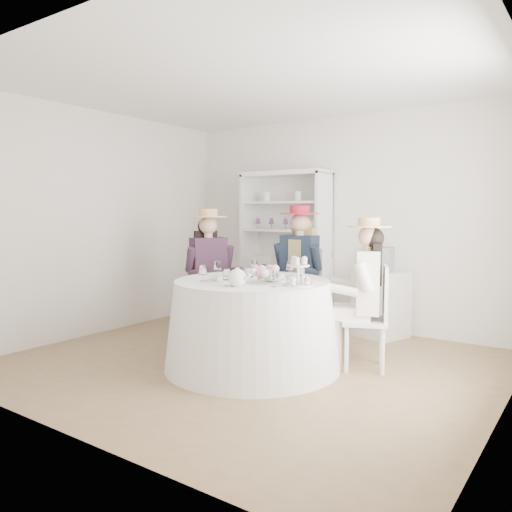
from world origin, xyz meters
The scene contains 23 objects.
ground centered at (0.00, 0.00, 0.00)m, with size 4.50×4.50×0.00m, color brown.
ceiling centered at (0.00, 0.00, 2.70)m, with size 4.50×4.50×0.00m, color white.
wall_back centered at (0.00, 2.00, 1.35)m, with size 4.50×4.50×0.00m, color silver.
wall_front centered at (0.00, -2.00, 1.35)m, with size 4.50×4.50×0.00m, color silver.
wall_left centered at (-2.25, 0.00, 1.35)m, with size 4.50×4.50×0.00m, color silver.
wall_right centered at (2.25, 0.00, 1.35)m, with size 4.50×4.50×0.00m, color silver.
tea_table centered at (0.10, -0.10, 0.42)m, with size 1.66×1.66×0.84m.
hutch centered at (-0.68, 1.77, 0.72)m, with size 1.24×0.56×2.02m.
side_table centered at (0.66, 1.75, 0.39)m, with size 0.50×0.50×0.78m, color silver.
hatbox centered at (0.66, 1.75, 0.93)m, with size 0.29×0.29×0.29m, color black.
guest_left centered at (-0.84, 0.38, 0.86)m, with size 0.65×0.59×1.52m.
guest_mid centered at (-0.01, 0.95, 0.88)m, with size 0.56×0.58×1.55m.
guest_right centered at (0.99, 0.47, 0.81)m, with size 0.60×0.54×1.43m.
spare_chair centered at (-0.30, 1.19, 0.56)m, with size 0.60×0.60×1.05m.
teacup_a centered at (-0.10, 0.11, 0.88)m, with size 0.08×0.08×0.07m, color white.
teacup_b centered at (0.10, 0.21, 0.88)m, with size 0.08×0.08×0.07m, color white.
teacup_c centered at (0.35, -0.01, 0.87)m, with size 0.08×0.08×0.06m, color white.
flower_bowl centered at (0.31, -0.08, 0.87)m, with size 0.19×0.19×0.05m, color white.
flower_arrangement centered at (0.29, -0.20, 0.94)m, with size 0.21×0.21×0.08m.
table_teapot centered at (0.23, -0.51, 0.91)m, with size 0.23×0.16×0.17m.
sandwich_plate centered at (-0.08, -0.37, 0.86)m, with size 0.27×0.27×0.06m.
cupcake_stand centered at (0.64, -0.17, 0.93)m, with size 0.26×0.26×0.25m.
stemware_set centered at (0.10, -0.10, 0.92)m, with size 0.98×0.98×0.15m.
Camera 1 is at (2.81, -3.90, 1.48)m, focal length 35.00 mm.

